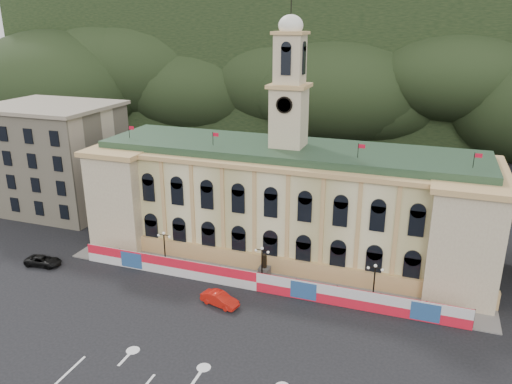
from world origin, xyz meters
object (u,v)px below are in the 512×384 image
(lamp_center, at_px, (262,262))
(red_sedan, at_px, (220,299))
(black_suv, at_px, (43,261))
(statue, at_px, (264,271))

(lamp_center, relative_size, red_sedan, 1.02)
(lamp_center, height_order, black_suv, lamp_center)
(statue, distance_m, black_suv, 30.69)
(statue, xyz_separation_m, lamp_center, (0.00, -1.00, 1.89))
(black_suv, bearing_deg, lamp_center, -86.45)
(lamp_center, distance_m, red_sedan, 7.60)
(red_sedan, bearing_deg, black_suv, 101.48)
(lamp_center, relative_size, black_suv, 0.99)
(statue, height_order, red_sedan, statue)
(red_sedan, xyz_separation_m, black_suv, (-26.97, 1.14, -0.10))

